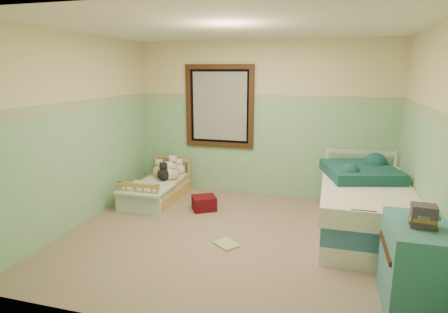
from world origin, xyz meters
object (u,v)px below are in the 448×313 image
(twin_bed_frame, at_px, (362,225))
(red_pillow, at_px, (204,203))
(plush_floor_cream, at_px, (139,201))
(floor_book, at_px, (227,244))
(dresser, at_px, (415,267))
(toddler_bed_frame, at_px, (158,194))
(plush_floor_tan, at_px, (145,199))

(twin_bed_frame, bearing_deg, red_pillow, 174.37)
(plush_floor_cream, distance_m, floor_book, 1.77)
(twin_bed_frame, bearing_deg, dresser, -79.04)
(plush_floor_cream, bearing_deg, floor_book, -26.86)
(floor_book, bearing_deg, twin_bed_frame, 65.51)
(toddler_bed_frame, relative_size, plush_floor_cream, 5.34)
(plush_floor_tan, relative_size, twin_bed_frame, 0.12)
(red_pillow, height_order, floor_book, red_pillow)
(toddler_bed_frame, height_order, dresser, dresser)
(plush_floor_cream, distance_m, twin_bed_frame, 3.15)
(plush_floor_cream, xyz_separation_m, plush_floor_tan, (0.04, 0.11, -0.00))
(toddler_bed_frame, xyz_separation_m, red_pillow, (0.87, -0.25, 0.02))
(twin_bed_frame, xyz_separation_m, dresser, (0.30, -1.53, 0.28))
(toddler_bed_frame, bearing_deg, plush_floor_cream, -98.66)
(toddler_bed_frame, relative_size, twin_bed_frame, 0.64)
(twin_bed_frame, height_order, red_pillow, twin_bed_frame)
(red_pillow, relative_size, floor_book, 1.19)
(dresser, bearing_deg, twin_bed_frame, 100.96)
(toddler_bed_frame, bearing_deg, twin_bed_frame, -8.65)
(dresser, bearing_deg, red_pillow, 145.03)
(red_pillow, bearing_deg, plush_floor_tan, -172.20)
(toddler_bed_frame, xyz_separation_m, plush_floor_cream, (-0.07, -0.49, 0.04))
(plush_floor_cream, height_order, plush_floor_tan, plush_floor_cream)
(toddler_bed_frame, distance_m, dresser, 3.93)
(twin_bed_frame, relative_size, red_pillow, 6.10)
(plush_floor_tan, relative_size, floor_book, 0.87)
(twin_bed_frame, bearing_deg, toddler_bed_frame, 171.35)
(twin_bed_frame, xyz_separation_m, floor_book, (-1.58, -0.82, -0.10))
(twin_bed_frame, bearing_deg, plush_floor_cream, -179.64)
(twin_bed_frame, bearing_deg, plush_floor_tan, 178.27)
(dresser, relative_size, red_pillow, 2.34)
(toddler_bed_frame, xyz_separation_m, plush_floor_tan, (-0.04, -0.37, 0.04))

